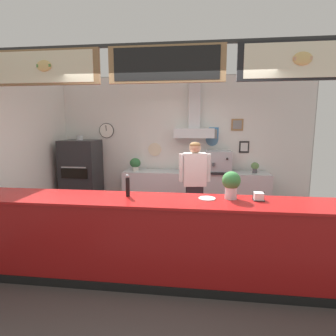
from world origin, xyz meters
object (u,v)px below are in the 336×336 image
espresso_machine (218,162)px  potted_basil (135,164)px  pizza_oven (82,176)px  potted_sage (255,167)px  condiment_plate (207,198)px  potted_oregano (183,166)px  napkin_holder (258,197)px  basil_vase (231,184)px  shop_worker (194,187)px  pepper_grinder (128,186)px

espresso_machine → potted_basil: 1.74m
pizza_oven → potted_sage: (3.64, 0.12, 0.26)m
pizza_oven → condiment_plate: size_ratio=8.30×
espresso_machine → potted_oregano: espresso_machine is taller
potted_oregano → napkin_holder: (1.05, -2.46, 0.02)m
potted_sage → napkin_holder: size_ratio=1.64×
potted_basil → potted_sage: 2.48m
espresso_machine → potted_basil: (-1.74, 0.01, -0.07)m
basil_vase → potted_sage: bearing=73.3°
espresso_machine → potted_basil: bearing=179.8°
shop_worker → potted_oregano: size_ratio=7.69×
potted_basil → basil_vase: bearing=-53.7°
potted_basil → potted_oregano: bearing=2.4°
shop_worker → potted_oregano: (-0.27, 1.23, 0.16)m
espresso_machine → napkin_holder: size_ratio=3.95×
napkin_holder → potted_basil: bearing=130.5°
potted_basil → condiment_plate: (1.48, -2.44, -0.05)m
shop_worker → condiment_plate: 1.27m
shop_worker → potted_oregano: 1.27m
condiment_plate → napkin_holder: (0.59, 0.02, 0.04)m
pizza_oven → potted_basil: bearing=5.5°
potted_oregano → napkin_holder: potted_oregano is taller
pizza_oven → potted_sage: size_ratio=7.69×
espresso_machine → potted_basil: size_ratio=1.94×
potted_oregano → shop_worker: bearing=-77.4°
pizza_oven → basil_vase: 3.72m
potted_oregano → basil_vase: 2.55m
shop_worker → potted_basil: size_ratio=6.00×
basil_vase → pepper_grinder: basil_vase is taller
espresso_machine → condiment_plate: bearing=-96.2°
shop_worker → potted_basil: 1.76m
potted_basil → shop_worker: bearing=-42.5°
shop_worker → condiment_plate: bearing=90.6°
pizza_oven → pepper_grinder: 2.88m
espresso_machine → potted_oregano: (-0.72, 0.05, -0.10)m
espresso_machine → pepper_grinder: espresso_machine is taller
potted_oregano → potted_basil: size_ratio=0.78×
shop_worker → potted_sage: (1.18, 1.20, 0.17)m
basil_vase → napkin_holder: 0.34m
pizza_oven → napkin_holder: 3.98m
espresso_machine → basil_vase: size_ratio=1.58×
pizza_oven → espresso_machine: (2.90, 0.10, 0.35)m
potted_basil → pizza_oven: bearing=-174.5°
pepper_grinder → napkin_holder: 1.57m
potted_basil → potted_sage: potted_basil is taller
potted_oregano → condiment_plate: size_ratio=1.05×
shop_worker → napkin_holder: 1.47m
pizza_oven → potted_basil: 1.20m
potted_basil → pepper_grinder: (0.51, -2.43, 0.08)m
napkin_holder → pizza_oven: bearing=144.5°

